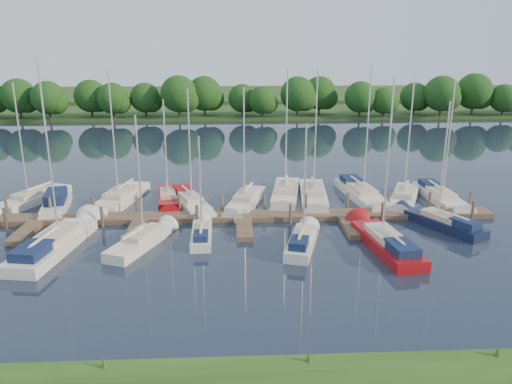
{
  "coord_description": "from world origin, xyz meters",
  "views": [
    {
      "loc": [
        -0.8,
        -29.56,
        13.43
      ],
      "look_at": [
        0.99,
        8.0,
        2.2
      ],
      "focal_mm": 35.0,
      "sensor_mm": 36.0,
      "label": 1
    }
  ],
  "objects_px": {
    "sailboat_n_0": "(31,200)",
    "motorboat": "(56,205)",
    "dock": "(244,219)",
    "sailboat_n_5": "(245,203)",
    "sailboat_s_2": "(202,235)"
  },
  "relations": [
    {
      "from": "sailboat_n_0",
      "to": "motorboat",
      "type": "height_order",
      "value": "sailboat_n_0"
    },
    {
      "from": "dock",
      "to": "sailboat_s_2",
      "type": "distance_m",
      "value": 4.65
    },
    {
      "from": "motorboat",
      "to": "sailboat_n_5",
      "type": "bearing_deg",
      "value": 169.59
    },
    {
      "from": "dock",
      "to": "sailboat_s_2",
      "type": "xyz_separation_m",
      "value": [
        -3.1,
        -3.47,
        0.11
      ]
    },
    {
      "from": "dock",
      "to": "motorboat",
      "type": "xyz_separation_m",
      "value": [
        -15.66,
        3.61,
        0.19
      ]
    },
    {
      "from": "dock",
      "to": "sailboat_n_0",
      "type": "xyz_separation_m",
      "value": [
        -18.46,
        5.5,
        0.08
      ]
    },
    {
      "from": "motorboat",
      "to": "sailboat_n_5",
      "type": "relative_size",
      "value": 0.65
    },
    {
      "from": "dock",
      "to": "sailboat_n_5",
      "type": "height_order",
      "value": "sailboat_n_5"
    },
    {
      "from": "motorboat",
      "to": "sailboat_s_2",
      "type": "distance_m",
      "value": 14.42
    },
    {
      "from": "motorboat",
      "to": "sailboat_s_2",
      "type": "height_order",
      "value": "sailboat_s_2"
    },
    {
      "from": "sailboat_n_0",
      "to": "motorboat",
      "type": "relative_size",
      "value": 1.57
    },
    {
      "from": "sailboat_s_2",
      "to": "dock",
      "type": "bearing_deg",
      "value": 46.81
    },
    {
      "from": "sailboat_n_0",
      "to": "sailboat_n_5",
      "type": "distance_m",
      "value": 18.76
    },
    {
      "from": "dock",
      "to": "sailboat_n_5",
      "type": "relative_size",
      "value": 3.79
    },
    {
      "from": "sailboat_n_0",
      "to": "sailboat_n_5",
      "type": "height_order",
      "value": "sailboat_n_0"
    }
  ]
}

